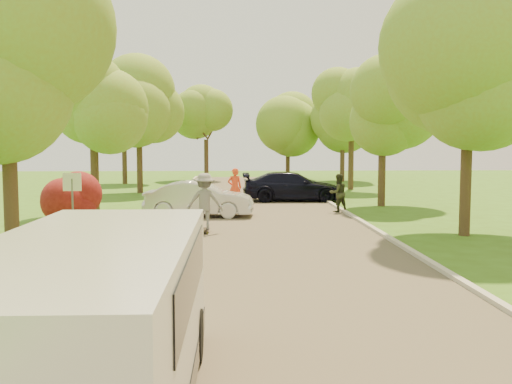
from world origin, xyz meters
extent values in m
plane|color=#396117|center=(0.00, 0.00, 0.00)|extent=(100.00, 100.00, 0.00)
cube|color=#4C4438|center=(0.00, 8.00, 0.01)|extent=(8.00, 60.00, 0.01)
cube|color=#B2AD9E|center=(-4.05, 8.00, 0.06)|extent=(0.18, 60.00, 0.12)
cube|color=#B2AD9E|center=(4.05, 8.00, 0.06)|extent=(0.18, 60.00, 0.12)
cylinder|color=#59595E|center=(-5.80, 4.00, 1.00)|extent=(0.06, 0.06, 2.00)
cube|color=white|center=(-5.80, 4.00, 1.90)|extent=(0.55, 0.04, 0.55)
cylinder|color=#382619|center=(-6.30, 5.50, 0.35)|extent=(0.12, 0.12, 0.70)
sphere|color=#590F0F|center=(-6.30, 5.50, 1.10)|extent=(1.70, 1.70, 1.70)
cylinder|color=#382619|center=(-6.50, 1.00, 1.80)|extent=(0.36, 0.36, 3.60)
sphere|color=olive|center=(-6.50, 1.00, 4.98)|extent=(4.60, 4.60, 4.60)
sphere|color=olive|center=(-5.81, 1.00, 5.67)|extent=(3.45, 3.45, 3.45)
cylinder|color=#382619|center=(-7.00, 12.00, 1.57)|extent=(0.36, 0.36, 3.15)
sphere|color=olive|center=(-7.00, 12.00, 4.41)|extent=(4.20, 4.20, 4.20)
sphere|color=olive|center=(-6.37, 12.00, 5.04)|extent=(3.15, 3.15, 3.15)
cylinder|color=#382619|center=(-6.60, 22.00, 1.91)|extent=(0.36, 0.36, 3.83)
sphere|color=olive|center=(-6.60, 22.00, 5.27)|extent=(4.80, 4.80, 4.80)
sphere|color=olive|center=(-5.88, 22.00, 5.99)|extent=(3.60, 3.60, 3.60)
cylinder|color=#382619|center=(6.80, 5.00, 1.91)|extent=(0.36, 0.36, 3.83)
sphere|color=olive|center=(6.80, 5.00, 5.33)|extent=(5.00, 5.00, 5.00)
sphere|color=olive|center=(7.55, 5.00, 6.08)|extent=(3.75, 3.75, 3.75)
cylinder|color=#382619|center=(6.40, 14.00, 1.69)|extent=(0.36, 0.36, 3.38)
sphere|color=olive|center=(6.40, 14.00, 4.70)|extent=(4.40, 4.40, 4.40)
sphere|color=olive|center=(7.06, 14.00, 5.36)|extent=(3.30, 3.30, 3.30)
cylinder|color=#382619|center=(7.00, 24.00, 2.02)|extent=(0.36, 0.36, 4.05)
sphere|color=olive|center=(7.00, 24.00, 5.61)|extent=(5.20, 5.20, 5.20)
sphere|color=olive|center=(7.78, 24.00, 6.39)|extent=(3.90, 3.90, 3.90)
cylinder|color=#382619|center=(-9.00, 30.00, 1.80)|extent=(0.36, 0.36, 3.60)
sphere|color=olive|center=(-9.00, 30.00, 5.10)|extent=(5.00, 5.00, 5.00)
sphere|color=olive|center=(-8.25, 30.00, 5.85)|extent=(3.75, 3.75, 3.75)
cylinder|color=#382619|center=(8.00, 32.00, 1.91)|extent=(0.36, 0.36, 3.83)
sphere|color=olive|center=(8.00, 32.00, 5.33)|extent=(5.00, 5.00, 5.00)
sphere|color=olive|center=(8.75, 32.00, 6.08)|extent=(3.75, 3.75, 3.75)
cylinder|color=#382619|center=(-3.00, 34.00, 1.69)|extent=(0.36, 0.36, 3.38)
sphere|color=olive|center=(-3.00, 34.00, 4.81)|extent=(4.80, 4.80, 4.80)
sphere|color=olive|center=(-2.28, 34.00, 5.53)|extent=(3.60, 3.60, 3.60)
cylinder|color=#382619|center=(4.00, 36.00, 1.80)|extent=(0.36, 0.36, 3.60)
sphere|color=olive|center=(4.00, 36.00, 5.10)|extent=(5.00, 5.00, 5.00)
sphere|color=olive|center=(4.75, 36.00, 5.85)|extent=(3.75, 3.75, 3.75)
cube|color=silver|center=(-2.50, -7.44, 1.13)|extent=(2.19, 5.43, 1.86)
cube|color=black|center=(-2.50, -7.15, 1.58)|extent=(2.21, 3.85, 0.62)
cylinder|color=black|center=(-3.44, -5.62, 0.37)|extent=(0.28, 0.75, 0.74)
cylinder|color=black|center=(-1.53, -5.64, 0.37)|extent=(0.28, 0.75, 0.74)
imported|color=silver|center=(-2.30, 10.31, 0.74)|extent=(4.63, 1.99, 1.48)
imported|color=black|center=(2.30, 16.58, 0.77)|extent=(5.33, 2.20, 1.54)
cube|color=black|center=(-1.88, 5.92, 0.12)|extent=(0.31, 1.00, 0.02)
cylinder|color=#BFCC4C|center=(-1.80, 6.27, 0.05)|extent=(0.04, 0.08, 0.08)
cylinder|color=#BFCC4C|center=(-1.98, 6.27, 0.05)|extent=(0.04, 0.08, 0.08)
cylinder|color=#BFCC4C|center=(-1.78, 5.57, 0.05)|extent=(0.04, 0.08, 0.08)
cylinder|color=#BFCC4C|center=(-1.95, 5.56, 0.05)|extent=(0.04, 0.08, 0.08)
imported|color=slate|center=(-1.88, 5.92, 1.09)|extent=(1.27, 0.75, 1.93)
imported|color=#E34122|center=(-0.79, 13.84, 0.94)|extent=(0.75, 0.55, 1.88)
imported|color=#2A2F1C|center=(3.80, 11.57, 0.86)|extent=(0.99, 0.88, 1.72)
camera|label=1|loc=(-0.98, -13.49, 3.08)|focal=40.00mm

